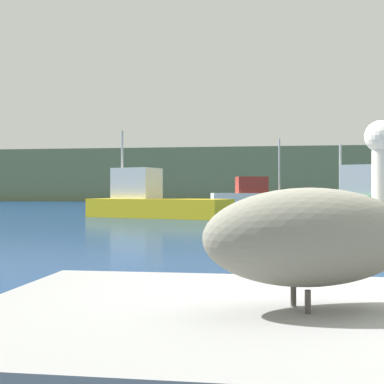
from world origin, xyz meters
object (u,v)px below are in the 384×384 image
Objects in this scene: fishing_boat_green at (383,199)px; fishing_boat_yellow at (153,202)px; fishing_boat_white at (254,198)px; pelican at (313,234)px.

fishing_boat_yellow is at bearing 21.76° from fishing_boat_green.
fishing_boat_white is at bearing -96.47° from fishing_boat_yellow.
fishing_boat_green is at bearing 56.61° from pelican.
fishing_boat_yellow reaches higher than fishing_boat_green.
pelican is 24.90m from fishing_boat_yellow.
pelican is 34.55m from fishing_boat_white.
pelican is at bearing -101.14° from fishing_boat_white.
fishing_boat_yellow is 11.50m from fishing_boat_white.
pelican is 0.17× the size of fishing_boat_yellow.
fishing_boat_white reaches higher than fishing_boat_yellow.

